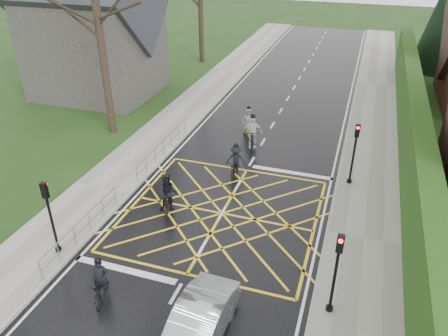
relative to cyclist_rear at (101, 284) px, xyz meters
The scene contains 18 objects.
ground 6.34m from the cyclist_rear, 68.30° to the left, with size 120.00×120.00×0.00m, color black.
road 6.34m from the cyclist_rear, 68.30° to the left, with size 9.00×80.00×0.01m, color black.
sidewalk_right 10.21m from the cyclist_rear, 35.17° to the left, with size 3.00×80.00×0.15m, color gray.
sidewalk_left 6.94m from the cyclist_rear, 121.94° to the left, with size 3.00×80.00×0.15m, color gray.
stone_wall 15.58m from the cyclist_rear, 49.65° to the left, with size 0.50×38.00×0.70m, color slate.
hedge 15.66m from the cyclist_rear, 49.65° to the left, with size 0.90×38.00×2.80m, color #1B3E10.
church 21.55m from the cyclist_rear, 122.07° to the left, with size 8.80×7.80×11.00m.
railing_south 3.32m from the cyclist_rear, 134.25° to the left, with size 0.05×5.04×1.03m.
railing_north 10.14m from the cyclist_rear, 103.18° to the left, with size 0.05×6.04×1.03m.
traffic_light_ne 12.57m from the cyclist_rear, 53.55° to the left, with size 0.24×0.31×3.21m.
traffic_light_se 7.71m from the cyclist_rear, 12.65° to the left, with size 0.24×0.31×3.21m.
traffic_light_sw 3.29m from the cyclist_rear, 153.48° to the left, with size 0.24×0.31×3.21m.
cyclist_rear is the anchor object (origin of this frame).
cyclist_back 5.33m from the cyclist_rear, 89.52° to the left, with size 1.05×1.95×1.88m.
cyclist_mid 9.52m from the cyclist_rear, 78.49° to the left, with size 1.08×1.83×1.72m.
cyclist_front 12.59m from the cyclist_rear, 81.29° to the left, with size 1.18×2.12×2.04m.
cyclist_lead 14.36m from the cyclist_rear, 85.37° to the left, with size 1.23×1.87×1.72m.
car 3.85m from the cyclist_rear, 11.87° to the right, with size 1.42×4.09×1.35m, color #A4A6AB.
Camera 1 is at (5.01, -14.85, 11.18)m, focal length 35.00 mm.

